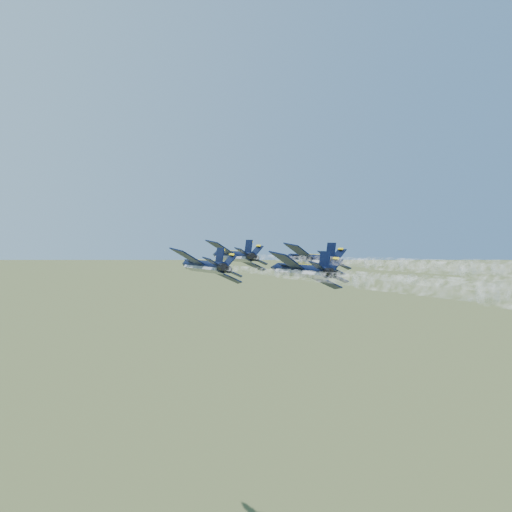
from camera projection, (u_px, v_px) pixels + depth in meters
jet_lead at (233, 255)px, 120.57m from camera, size 13.39×19.46×7.15m
jet_left at (204, 266)px, 103.07m from camera, size 13.39×19.46×7.15m
jet_right at (310, 259)px, 113.52m from camera, size 13.39×19.46×7.15m
jet_slot at (301, 270)px, 96.94m from camera, size 13.39×19.46×7.15m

